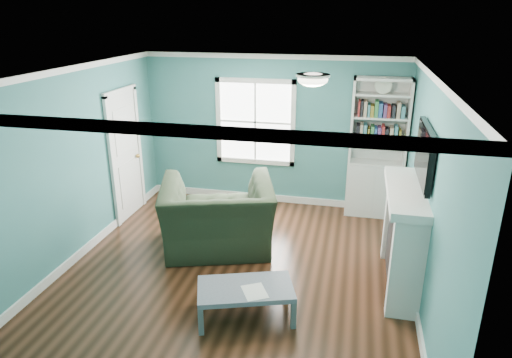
# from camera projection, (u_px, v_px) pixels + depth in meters

# --- Properties ---
(floor) EXTENTS (5.00, 5.00, 0.00)m
(floor) POSITION_uv_depth(u_px,v_px,m) (236.00, 272.00, 6.06)
(floor) COLOR black
(floor) RESTS_ON ground
(room_walls) EXTENTS (5.00, 5.00, 5.00)m
(room_walls) POSITION_uv_depth(u_px,v_px,m) (234.00, 159.00, 5.51)
(room_walls) COLOR teal
(room_walls) RESTS_ON ground
(trim) EXTENTS (4.50, 5.00, 2.60)m
(trim) POSITION_uv_depth(u_px,v_px,m) (235.00, 185.00, 5.63)
(trim) COLOR white
(trim) RESTS_ON ground
(window) EXTENTS (1.40, 0.06, 1.50)m
(window) POSITION_uv_depth(u_px,v_px,m) (255.00, 122.00, 7.89)
(window) COLOR white
(window) RESTS_ON room_walls
(bookshelf) EXTENTS (0.90, 0.35, 2.31)m
(bookshelf) POSITION_uv_depth(u_px,v_px,m) (376.00, 162.00, 7.48)
(bookshelf) COLOR silver
(bookshelf) RESTS_ON ground
(fireplace) EXTENTS (0.44, 1.58, 1.30)m
(fireplace) POSITION_uv_depth(u_px,v_px,m) (403.00, 239.00, 5.59)
(fireplace) COLOR black
(fireplace) RESTS_ON ground
(tv) EXTENTS (0.06, 1.10, 0.65)m
(tv) POSITION_uv_depth(u_px,v_px,m) (425.00, 154.00, 5.19)
(tv) COLOR black
(tv) RESTS_ON fireplace
(door) EXTENTS (0.12, 0.98, 2.17)m
(door) POSITION_uv_depth(u_px,v_px,m) (126.00, 154.00, 7.42)
(door) COLOR silver
(door) RESTS_ON ground
(ceiling_fixture) EXTENTS (0.38, 0.38, 0.15)m
(ceiling_fixture) POSITION_uv_depth(u_px,v_px,m) (313.00, 79.00, 5.08)
(ceiling_fixture) COLOR white
(ceiling_fixture) RESTS_ON room_walls
(light_switch) EXTENTS (0.08, 0.01, 0.12)m
(light_switch) POSITION_uv_depth(u_px,v_px,m) (191.00, 132.00, 8.22)
(light_switch) COLOR white
(light_switch) RESTS_ON room_walls
(recliner) EXTENTS (1.78, 1.42, 1.35)m
(recliner) POSITION_uv_depth(u_px,v_px,m) (217.00, 205.00, 6.44)
(recliner) COLOR #202D1C
(recliner) RESTS_ON ground
(coffee_table) EXTENTS (1.19, 0.89, 0.38)m
(coffee_table) POSITION_uv_depth(u_px,v_px,m) (245.00, 291.00, 5.07)
(coffee_table) COLOR #515B61
(coffee_table) RESTS_ON ground
(paper_sheet) EXTENTS (0.36, 0.38, 0.00)m
(paper_sheet) POSITION_uv_depth(u_px,v_px,m) (255.00, 292.00, 4.96)
(paper_sheet) COLOR white
(paper_sheet) RESTS_ON coffee_table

